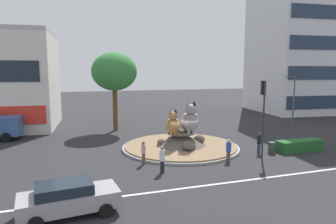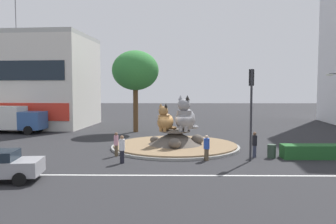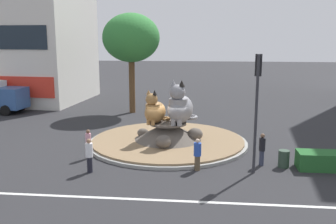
{
  "view_description": "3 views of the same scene",
  "coord_description": "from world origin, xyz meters",
  "px_view_note": "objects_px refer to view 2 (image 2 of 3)",
  "views": [
    {
      "loc": [
        -8.82,
        -23.42,
        6.49
      ],
      "look_at": [
        -0.98,
        0.49,
        3.11
      ],
      "focal_mm": 32.0,
      "sensor_mm": 36.0,
      "label": 1
    },
    {
      "loc": [
        -0.22,
        -26.15,
        4.63
      ],
      "look_at": [
        -0.57,
        -0.61,
        2.85
      ],
      "focal_mm": 36.09,
      "sensor_mm": 36.0,
      "label": 2
    },
    {
      "loc": [
        2.33,
        -22.94,
        6.68
      ],
      "look_at": [
        0.07,
        -0.6,
        2.16
      ],
      "focal_mm": 40.45,
      "sensor_mm": 36.0,
      "label": 3
    }
  ],
  "objects_px": {
    "broadleaf_tree_behind_island": "(135,71)",
    "pedestrian_blue_shirt": "(207,147)",
    "pedestrian_pink_shirt": "(116,143)",
    "cat_statue_tabby": "(165,121)",
    "litter_bin": "(272,151)",
    "traffic_light_mast": "(251,98)",
    "cat_statue_grey": "(185,118)",
    "shophouse_block": "(9,81)",
    "delivery_box_truck": "(8,118)",
    "pedestrian_white_shirt": "(122,149)",
    "pedestrian_black_shirt": "(255,144)"
  },
  "relations": [
    {
      "from": "broadleaf_tree_behind_island",
      "to": "pedestrian_blue_shirt",
      "type": "relative_size",
      "value": 5.24
    },
    {
      "from": "pedestrian_blue_shirt",
      "to": "pedestrian_pink_shirt",
      "type": "relative_size",
      "value": 1.0
    },
    {
      "from": "cat_statue_tabby",
      "to": "litter_bin",
      "type": "relative_size",
      "value": 2.41
    },
    {
      "from": "traffic_light_mast",
      "to": "litter_bin",
      "type": "relative_size",
      "value": 6.5
    },
    {
      "from": "pedestrian_pink_shirt",
      "to": "cat_statue_grey",
      "type": "bearing_deg",
      "value": -154.76
    },
    {
      "from": "traffic_light_mast",
      "to": "shophouse_block",
      "type": "height_order",
      "value": "shophouse_block"
    },
    {
      "from": "traffic_light_mast",
      "to": "delivery_box_truck",
      "type": "relative_size",
      "value": 0.77
    },
    {
      "from": "pedestrian_white_shirt",
      "to": "cat_statue_grey",
      "type": "bearing_deg",
      "value": 179.62
    },
    {
      "from": "shophouse_block",
      "to": "pedestrian_black_shirt",
      "type": "relative_size",
      "value": 12.17
    },
    {
      "from": "pedestrian_white_shirt",
      "to": "delivery_box_truck",
      "type": "bearing_deg",
      "value": -98.07
    },
    {
      "from": "cat_statue_tabby",
      "to": "delivery_box_truck",
      "type": "height_order",
      "value": "cat_statue_tabby"
    },
    {
      "from": "traffic_light_mast",
      "to": "pedestrian_blue_shirt",
      "type": "relative_size",
      "value": 3.55
    },
    {
      "from": "litter_bin",
      "to": "cat_statue_tabby",
      "type": "bearing_deg",
      "value": 154.2
    },
    {
      "from": "cat_statue_grey",
      "to": "shophouse_block",
      "type": "relative_size",
      "value": 0.14
    },
    {
      "from": "cat_statue_grey",
      "to": "pedestrian_black_shirt",
      "type": "distance_m",
      "value": 5.89
    },
    {
      "from": "traffic_light_mast",
      "to": "delivery_box_truck",
      "type": "xyz_separation_m",
      "value": [
        -22.13,
        13.15,
        -2.51
      ]
    },
    {
      "from": "delivery_box_truck",
      "to": "pedestrian_white_shirt",
      "type": "bearing_deg",
      "value": -38.79
    },
    {
      "from": "shophouse_block",
      "to": "pedestrian_blue_shirt",
      "type": "relative_size",
      "value": 12.72
    },
    {
      "from": "shophouse_block",
      "to": "pedestrian_pink_shirt",
      "type": "relative_size",
      "value": 12.71
    },
    {
      "from": "pedestrian_pink_shirt",
      "to": "delivery_box_truck",
      "type": "relative_size",
      "value": 0.22
    },
    {
      "from": "cat_statue_grey",
      "to": "traffic_light_mast",
      "type": "xyz_separation_m",
      "value": [
        4.02,
        -4.52,
        1.65
      ]
    },
    {
      "from": "pedestrian_pink_shirt",
      "to": "delivery_box_truck",
      "type": "height_order",
      "value": "delivery_box_truck"
    },
    {
      "from": "cat_statue_grey",
      "to": "shophouse_block",
      "type": "distance_m",
      "value": 26.61
    },
    {
      "from": "pedestrian_white_shirt",
      "to": "pedestrian_black_shirt",
      "type": "distance_m",
      "value": 8.86
    },
    {
      "from": "broadleaf_tree_behind_island",
      "to": "pedestrian_white_shirt",
      "type": "bearing_deg",
      "value": -86.96
    },
    {
      "from": "cat_statue_tabby",
      "to": "broadleaf_tree_behind_island",
      "type": "height_order",
      "value": "broadleaf_tree_behind_island"
    },
    {
      "from": "shophouse_block",
      "to": "delivery_box_truck",
      "type": "height_order",
      "value": "shophouse_block"
    },
    {
      "from": "pedestrian_blue_shirt",
      "to": "pedestrian_black_shirt",
      "type": "bearing_deg",
      "value": -159.93
    },
    {
      "from": "delivery_box_truck",
      "to": "shophouse_block",
      "type": "bearing_deg",
      "value": 120.51
    },
    {
      "from": "pedestrian_blue_shirt",
      "to": "pedestrian_black_shirt",
      "type": "xyz_separation_m",
      "value": [
        3.33,
        1.07,
        0.06
      ]
    },
    {
      "from": "pedestrian_white_shirt",
      "to": "pedestrian_pink_shirt",
      "type": "bearing_deg",
      "value": -124.44
    },
    {
      "from": "pedestrian_pink_shirt",
      "to": "pedestrian_black_shirt",
      "type": "relative_size",
      "value": 0.96
    },
    {
      "from": "traffic_light_mast",
      "to": "broadleaf_tree_behind_island",
      "type": "xyz_separation_m",
      "value": [
        -8.92,
        14.25,
        2.46
      ]
    },
    {
      "from": "pedestrian_pink_shirt",
      "to": "cat_statue_tabby",
      "type": "bearing_deg",
      "value": -145.12
    },
    {
      "from": "pedestrian_white_shirt",
      "to": "delivery_box_truck",
      "type": "height_order",
      "value": "delivery_box_truck"
    },
    {
      "from": "cat_statue_grey",
      "to": "pedestrian_pink_shirt",
      "type": "height_order",
      "value": "cat_statue_grey"
    },
    {
      "from": "delivery_box_truck",
      "to": "broadleaf_tree_behind_island",
      "type": "bearing_deg",
      "value": 10.98
    },
    {
      "from": "cat_statue_tabby",
      "to": "pedestrian_black_shirt",
      "type": "bearing_deg",
      "value": 78.5
    },
    {
      "from": "cat_statue_tabby",
      "to": "broadleaf_tree_behind_island",
      "type": "relative_size",
      "value": 0.25
    },
    {
      "from": "traffic_light_mast",
      "to": "pedestrian_black_shirt",
      "type": "distance_m",
      "value": 3.33
    },
    {
      "from": "shophouse_block",
      "to": "cat_statue_tabby",
      "type": "bearing_deg",
      "value": -34.17
    },
    {
      "from": "cat_statue_grey",
      "to": "pedestrian_blue_shirt",
      "type": "bearing_deg",
      "value": 26.55
    },
    {
      "from": "traffic_light_mast",
      "to": "litter_bin",
      "type": "bearing_deg",
      "value": -51.49
    },
    {
      "from": "traffic_light_mast",
      "to": "pedestrian_blue_shirt",
      "type": "xyz_separation_m",
      "value": [
        -2.81,
        0.01,
        -3.17
      ]
    },
    {
      "from": "cat_statue_tabby",
      "to": "shophouse_block",
      "type": "bearing_deg",
      "value": -111.65
    },
    {
      "from": "pedestrian_black_shirt",
      "to": "cat_statue_tabby",
      "type": "bearing_deg",
      "value": -137.03
    },
    {
      "from": "cat_statue_grey",
      "to": "broadleaf_tree_behind_island",
      "type": "relative_size",
      "value": 0.33
    },
    {
      "from": "pedestrian_pink_shirt",
      "to": "delivery_box_truck",
      "type": "xyz_separation_m",
      "value": [
        -13.29,
        11.87,
        0.64
      ]
    },
    {
      "from": "shophouse_block",
      "to": "pedestrian_black_shirt",
      "type": "bearing_deg",
      "value": -31.99
    },
    {
      "from": "pedestrian_white_shirt",
      "to": "litter_bin",
      "type": "distance_m",
      "value": 9.92
    }
  ]
}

